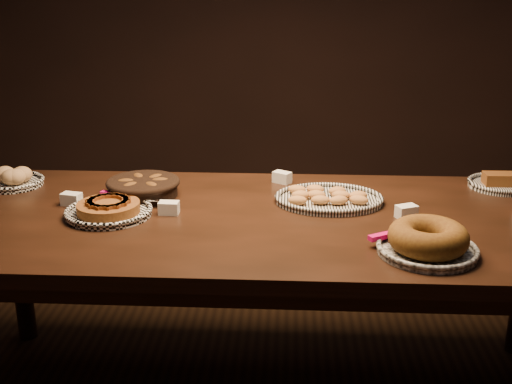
{
  "coord_description": "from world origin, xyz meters",
  "views": [
    {
      "loc": [
        0.08,
        -2.1,
        1.55
      ],
      "look_at": [
        -0.03,
        0.05,
        0.82
      ],
      "focal_mm": 45.0,
      "sensor_mm": 36.0,
      "label": 1
    }
  ],
  "objects_px": {
    "buffet_table": "(264,235)",
    "bundt_cake_plate": "(428,241)",
    "apple_tart_plate": "(109,209)",
    "madeleine_platter": "(328,198)"
  },
  "relations": [
    {
      "from": "buffet_table",
      "to": "bundt_cake_plate",
      "type": "distance_m",
      "value": 0.6
    },
    {
      "from": "apple_tart_plate",
      "to": "madeleine_platter",
      "type": "distance_m",
      "value": 0.79
    },
    {
      "from": "apple_tart_plate",
      "to": "madeleine_platter",
      "type": "bearing_deg",
      "value": 10.39
    },
    {
      "from": "apple_tart_plate",
      "to": "bundt_cake_plate",
      "type": "height_order",
      "value": "bundt_cake_plate"
    },
    {
      "from": "buffet_table",
      "to": "madeleine_platter",
      "type": "bearing_deg",
      "value": 32.89
    },
    {
      "from": "apple_tart_plate",
      "to": "madeleine_platter",
      "type": "xyz_separation_m",
      "value": [
        0.77,
        0.18,
        -0.0
      ]
    },
    {
      "from": "buffet_table",
      "to": "bundt_cake_plate",
      "type": "xyz_separation_m",
      "value": [
        0.51,
        -0.3,
        0.11
      ]
    },
    {
      "from": "apple_tart_plate",
      "to": "bundt_cake_plate",
      "type": "distance_m",
      "value": 1.08
    },
    {
      "from": "madeleine_platter",
      "to": "bundt_cake_plate",
      "type": "relative_size",
      "value": 1.18
    },
    {
      "from": "apple_tart_plate",
      "to": "bundt_cake_plate",
      "type": "relative_size",
      "value": 1.03
    }
  ]
}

